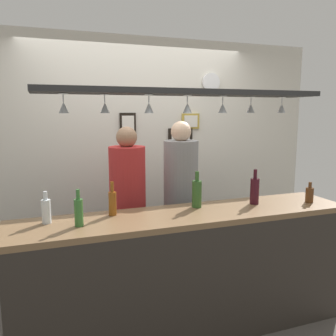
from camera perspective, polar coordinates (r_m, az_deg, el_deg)
name	(u,v)px	position (r m, az deg, el deg)	size (l,w,h in m)	color
ground_plane	(172,308)	(3.45, 0.60, -21.85)	(8.00, 8.00, 0.00)	#4C4742
back_wall	(139,154)	(4.03, -4.79, 2.35)	(4.40, 0.06, 2.60)	silver
bar_counter	(195,260)	(2.72, 4.42, -14.74)	(2.70, 0.55, 1.00)	brown
overhead_glass_rack	(186,92)	(2.68, 2.95, 12.25)	(2.20, 0.36, 0.04)	black
hanging_wineglass_far_left	(64,107)	(2.48, -16.69, 9.54)	(0.07, 0.07, 0.13)	silver
hanging_wineglass_left	(105,107)	(2.56, -10.28, 9.76)	(0.07, 0.07, 0.13)	silver
hanging_wineglass_center_left	(149,107)	(2.53, -3.14, 9.90)	(0.07, 0.07, 0.13)	silver
hanging_wineglass_center	(187,107)	(2.61, 3.18, 9.88)	(0.07, 0.07, 0.13)	silver
hanging_wineglass_center_right	(223,107)	(2.77, 8.92, 9.74)	(0.07, 0.07, 0.13)	silver
hanging_wineglass_right	(251,108)	(3.00, 13.36, 9.56)	(0.07, 0.07, 0.13)	silver
hanging_wineglass_far_right	(282,108)	(3.13, 18.08, 9.34)	(0.07, 0.07, 0.13)	silver
person_left_red_shirt	(128,196)	(3.32, -6.60, -4.62)	(0.34, 0.34, 1.65)	#2D334C
person_middle_grey_shirt	(181,189)	(3.47, 2.09, -3.46)	(0.34, 0.34, 1.69)	#2D334C
bottle_beer_brown_stubby	(309,195)	(3.27, 22.12, -4.04)	(0.07, 0.07, 0.18)	#512D14
bottle_soda_clear	(46,211)	(2.62, -19.29, -6.58)	(0.06, 0.06, 0.23)	silver
bottle_beer_amber_tall	(112,202)	(2.69, -9.06, -5.56)	(0.06, 0.06, 0.26)	brown
bottle_champagne_green	(197,193)	(2.88, 4.73, -4.11)	(0.08, 0.08, 0.30)	#2D5623
bottle_beer_green_import	(79,212)	(2.49, -14.39, -6.91)	(0.06, 0.06, 0.26)	#336B2D
bottle_wine_dark_red	(255,190)	(3.06, 13.97, -3.56)	(0.08, 0.08, 0.30)	#380F19
picture_frame_crest	(128,125)	(3.93, -6.57, 7.06)	(0.18, 0.02, 0.26)	black
picture_frame_lower_pair	(180,136)	(4.13, 2.05, 5.26)	(0.30, 0.02, 0.18)	black
picture_frame_upper_small	(191,121)	(4.17, 3.71, 7.64)	(0.22, 0.02, 0.18)	#B29338
wall_clock	(211,82)	(4.29, 7.05, 13.72)	(0.22, 0.22, 0.03)	white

